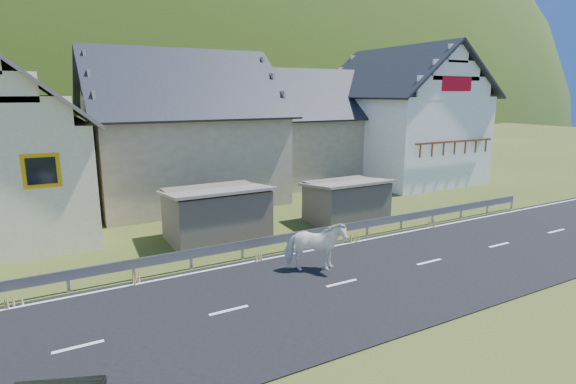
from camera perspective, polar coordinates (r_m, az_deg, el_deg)
ground at (r=15.35m, az=6.82°, el=-11.56°), size 160.00×160.00×0.00m
road at (r=15.34m, az=6.82°, el=-11.49°), size 60.00×7.00×0.04m
lane_markings at (r=15.33m, az=6.82°, el=-11.40°), size 60.00×6.60×0.01m
guardrail at (r=18.06m, az=0.05°, el=-5.82°), size 28.10×0.09×0.75m
shed_left at (r=19.60m, az=-9.09°, el=-2.87°), size 4.30×3.30×2.40m
shed_right at (r=22.16m, az=7.39°, el=-1.30°), size 3.80×2.90×2.20m
house_stone_a at (r=27.38m, az=-13.46°, el=8.77°), size 10.80×9.80×8.90m
house_stone_b at (r=33.25m, az=2.63°, el=8.99°), size 9.80×8.80×8.10m
house_white at (r=34.42m, az=14.02°, el=10.13°), size 8.80×10.80×9.70m
mountain at (r=193.59m, az=-24.57°, el=3.51°), size 440.00×280.00×260.00m
horse at (r=15.94m, az=3.46°, el=-6.93°), size 1.74×2.34×1.80m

